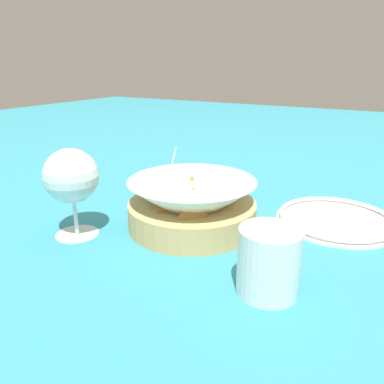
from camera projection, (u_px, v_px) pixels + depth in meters
ground_plane at (219, 224)px, 0.72m from camera, size 4.00×4.00×0.00m
food_basket at (191, 206)px, 0.69m from camera, size 0.24×0.24×0.10m
sauce_cup at (169, 182)px, 0.90m from camera, size 0.07×0.06×0.10m
wine_glass at (71, 178)px, 0.64m from camera, size 0.09×0.09×0.16m
beer_mug at (269, 263)px, 0.49m from camera, size 0.12×0.08×0.09m
side_plate at (336, 219)px, 0.72m from camera, size 0.23×0.23×0.01m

